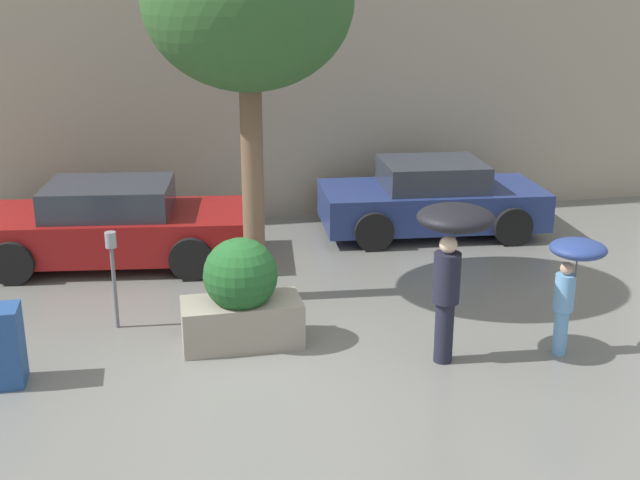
{
  "coord_description": "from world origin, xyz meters",
  "views": [
    {
      "loc": [
        -1.05,
        -8.08,
        4.22
      ],
      "look_at": [
        1.02,
        1.6,
        1.05
      ],
      "focal_mm": 45.0,
      "sensor_mm": 36.0,
      "label": 1
    }
  ],
  "objects_px": {
    "street_tree": "(248,3)",
    "parked_car_near": "(111,225)",
    "planter_box": "(241,296)",
    "parked_car_far": "(431,199)",
    "person_adult": "(453,242)",
    "parking_meter": "(112,260)",
    "person_child": "(573,268)"
  },
  "relations": [
    {
      "from": "street_tree",
      "to": "parked_car_near",
      "type": "bearing_deg",
      "value": 134.72
    },
    {
      "from": "parked_car_far",
      "to": "street_tree",
      "type": "height_order",
      "value": "street_tree"
    },
    {
      "from": "parking_meter",
      "to": "person_adult",
      "type": "bearing_deg",
      "value": -24.29
    },
    {
      "from": "parked_car_near",
      "to": "parked_car_far",
      "type": "height_order",
      "value": "same"
    },
    {
      "from": "planter_box",
      "to": "person_child",
      "type": "relative_size",
      "value": 1.0
    },
    {
      "from": "parked_car_far",
      "to": "parking_meter",
      "type": "height_order",
      "value": "parked_car_far"
    },
    {
      "from": "street_tree",
      "to": "person_child",
      "type": "bearing_deg",
      "value": -37.41
    },
    {
      "from": "person_adult",
      "to": "parked_car_near",
      "type": "height_order",
      "value": "person_adult"
    },
    {
      "from": "person_child",
      "to": "parked_car_near",
      "type": "xyz_separation_m",
      "value": [
        -5.35,
        4.58,
        -0.5
      ]
    },
    {
      "from": "person_adult",
      "to": "parking_meter",
      "type": "xyz_separation_m",
      "value": [
        -3.83,
        1.73,
        -0.52
      ]
    },
    {
      "from": "parked_car_far",
      "to": "street_tree",
      "type": "distance_m",
      "value": 5.45
    },
    {
      "from": "person_child",
      "to": "parking_meter",
      "type": "bearing_deg",
      "value": -156.96
    },
    {
      "from": "parking_meter",
      "to": "planter_box",
      "type": "bearing_deg",
      "value": -28.6
    },
    {
      "from": "parked_car_far",
      "to": "parking_meter",
      "type": "bearing_deg",
      "value": 125.41
    },
    {
      "from": "person_adult",
      "to": "person_child",
      "type": "xyz_separation_m",
      "value": [
        1.4,
        -0.22,
        -0.34
      ]
    },
    {
      "from": "planter_box",
      "to": "parked_car_far",
      "type": "xyz_separation_m",
      "value": [
        3.82,
        3.95,
        -0.03
      ]
    },
    {
      "from": "person_child",
      "to": "parking_meter",
      "type": "relative_size",
      "value": 1.13
    },
    {
      "from": "person_child",
      "to": "parked_car_near",
      "type": "height_order",
      "value": "person_child"
    },
    {
      "from": "parked_car_far",
      "to": "person_adult",
      "type": "bearing_deg",
      "value": 167.85
    },
    {
      "from": "person_adult",
      "to": "street_tree",
      "type": "bearing_deg",
      "value": 89.31
    },
    {
      "from": "planter_box",
      "to": "person_child",
      "type": "bearing_deg",
      "value": -16.8
    },
    {
      "from": "person_child",
      "to": "parked_car_far",
      "type": "height_order",
      "value": "person_child"
    },
    {
      "from": "parked_car_near",
      "to": "parked_car_far",
      "type": "bearing_deg",
      "value": -77.1
    },
    {
      "from": "person_child",
      "to": "parked_car_near",
      "type": "bearing_deg",
      "value": -177.1
    },
    {
      "from": "person_child",
      "to": "parked_car_far",
      "type": "xyz_separation_m",
      "value": [
        0.1,
        5.07,
        -0.5
      ]
    },
    {
      "from": "planter_box",
      "to": "person_child",
      "type": "height_order",
      "value": "person_child"
    },
    {
      "from": "person_adult",
      "to": "parked_car_far",
      "type": "distance_m",
      "value": 5.14
    },
    {
      "from": "parked_car_far",
      "to": "parked_car_near",
      "type": "bearing_deg",
      "value": 100.16
    },
    {
      "from": "parked_car_far",
      "to": "street_tree",
      "type": "bearing_deg",
      "value": 130.93
    },
    {
      "from": "street_tree",
      "to": "parking_meter",
      "type": "distance_m",
      "value": 3.65
    },
    {
      "from": "person_adult",
      "to": "parking_meter",
      "type": "distance_m",
      "value": 4.23
    },
    {
      "from": "person_adult",
      "to": "parked_car_near",
      "type": "distance_m",
      "value": 5.94
    }
  ]
}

